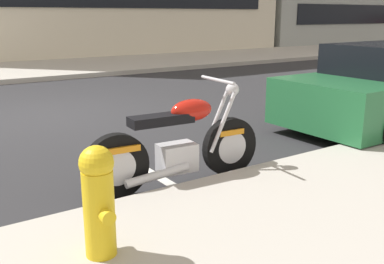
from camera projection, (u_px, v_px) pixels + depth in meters
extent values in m
plane|color=#28282B|center=(54.00, 115.00, 8.19)|extent=(260.00, 260.00, 0.00)
cube|color=#ADA89E|center=(269.00, 54.00, 20.18)|extent=(120.00, 5.00, 0.14)
cube|color=silver|center=(154.00, 174.00, 5.14)|extent=(0.12, 2.20, 0.01)
cylinder|color=black|center=(230.00, 147.00, 5.07)|extent=(0.68, 0.16, 0.67)
cylinder|color=silver|center=(230.00, 147.00, 5.07)|extent=(0.38, 0.15, 0.37)
cylinder|color=black|center=(116.00, 166.00, 4.40)|extent=(0.68, 0.16, 0.67)
cylinder|color=silver|center=(116.00, 166.00, 4.40)|extent=(0.38, 0.15, 0.37)
cube|color=silver|center=(177.00, 157.00, 4.74)|extent=(0.42, 0.29, 0.30)
cube|color=black|center=(161.00, 120.00, 4.54)|extent=(0.69, 0.27, 0.10)
ellipsoid|color=#B7190F|center=(192.00, 110.00, 4.70)|extent=(0.50, 0.27, 0.24)
cube|color=orange|center=(120.00, 148.00, 4.38)|extent=(0.37, 0.20, 0.06)
cube|color=orange|center=(229.00, 131.00, 5.01)|extent=(0.33, 0.18, 0.06)
cylinder|color=silver|center=(216.00, 120.00, 4.97)|extent=(0.34, 0.07, 0.65)
cylinder|color=silver|center=(223.00, 123.00, 4.86)|extent=(0.34, 0.07, 0.65)
cylinder|color=silver|center=(217.00, 80.00, 4.78)|extent=(0.08, 0.62, 0.04)
sphere|color=silver|center=(232.00, 89.00, 4.91)|extent=(0.15, 0.15, 0.15)
cylinder|color=silver|center=(158.00, 175.00, 4.50)|extent=(0.71, 0.14, 0.16)
cylinder|color=black|center=(302.00, 108.00, 7.29)|extent=(0.62, 0.22, 0.62)
cylinder|color=gold|center=(99.00, 214.00, 3.09)|extent=(0.22, 0.22, 0.63)
sphere|color=gold|center=(96.00, 163.00, 2.99)|extent=(0.24, 0.24, 0.24)
cylinder|color=gold|center=(91.00, 203.00, 3.19)|extent=(0.10, 0.08, 0.10)
cylinder|color=gold|center=(107.00, 217.00, 2.97)|extent=(0.10, 0.08, 0.10)
cube|color=black|center=(368.00, 14.00, 27.12)|extent=(12.37, 0.06, 1.10)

